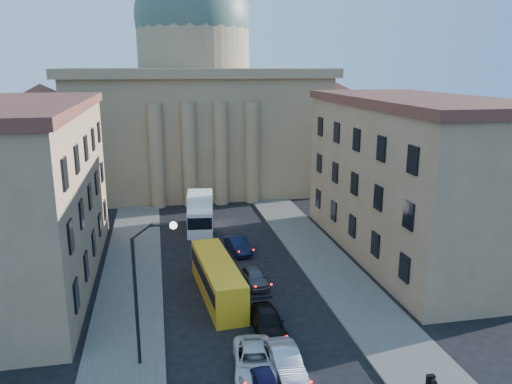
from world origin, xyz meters
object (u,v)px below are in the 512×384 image
street_lamp (144,282)px  car_right_near (285,361)px  box_truck (200,213)px  city_bus (217,278)px

street_lamp → car_right_near: size_ratio=1.97×
street_lamp → box_truck: size_ratio=1.25×
street_lamp → car_right_near: (7.77, -2.44, -4.55)m
street_lamp → city_bus: street_lamp is taller
car_right_near → city_bus: city_bus is taller
car_right_near → city_bus: bearing=102.8°
city_bus → box_truck: bearing=84.6°
city_bus → box_truck: (0.18, 16.66, 0.22)m
car_right_near → box_truck: bearing=94.1°
street_lamp → city_bus: 10.38m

